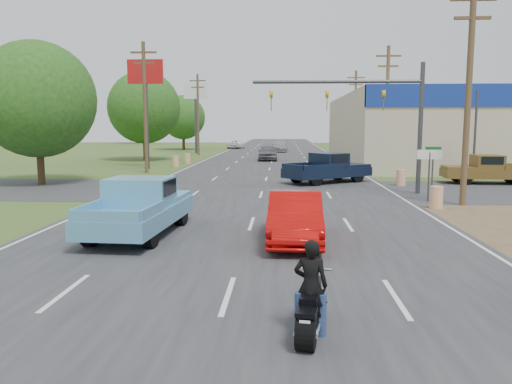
# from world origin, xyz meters

# --- Properties ---
(ground) EXTENTS (200.00, 200.00, 0.00)m
(ground) POSITION_xyz_m (0.00, 0.00, 0.00)
(ground) COLOR #3C5522
(ground) RESTS_ON ground
(main_road) EXTENTS (15.00, 180.00, 0.02)m
(main_road) POSITION_xyz_m (0.00, 40.00, 0.01)
(main_road) COLOR #2D2D30
(main_road) RESTS_ON ground
(cross_road) EXTENTS (120.00, 10.00, 0.02)m
(cross_road) POSITION_xyz_m (0.00, 18.00, 0.01)
(cross_road) COLOR #2D2D30
(cross_road) RESTS_ON ground
(utility_pole_1) EXTENTS (2.00, 0.28, 10.00)m
(utility_pole_1) POSITION_xyz_m (9.50, 13.00, 5.32)
(utility_pole_1) COLOR #4C3823
(utility_pole_1) RESTS_ON ground
(utility_pole_2) EXTENTS (2.00, 0.28, 10.00)m
(utility_pole_2) POSITION_xyz_m (9.50, 31.00, 5.32)
(utility_pole_2) COLOR #4C3823
(utility_pole_2) RESTS_ON ground
(utility_pole_3) EXTENTS (2.00, 0.28, 10.00)m
(utility_pole_3) POSITION_xyz_m (9.50, 49.00, 5.32)
(utility_pole_3) COLOR #4C3823
(utility_pole_3) RESTS_ON ground
(utility_pole_5) EXTENTS (2.00, 0.28, 10.00)m
(utility_pole_5) POSITION_xyz_m (-9.50, 28.00, 5.32)
(utility_pole_5) COLOR #4C3823
(utility_pole_5) RESTS_ON ground
(utility_pole_6) EXTENTS (2.00, 0.28, 10.00)m
(utility_pole_6) POSITION_xyz_m (-9.50, 52.00, 5.32)
(utility_pole_6) COLOR #4C3823
(utility_pole_6) RESTS_ON ground
(tree_0) EXTENTS (7.14, 7.14, 8.84)m
(tree_0) POSITION_xyz_m (-14.00, 20.00, 5.26)
(tree_0) COLOR #422D19
(tree_0) RESTS_ON ground
(tree_1) EXTENTS (7.56, 7.56, 9.36)m
(tree_1) POSITION_xyz_m (-13.50, 42.00, 5.57)
(tree_1) COLOR #422D19
(tree_1) RESTS_ON ground
(tree_2) EXTENTS (6.72, 6.72, 8.32)m
(tree_2) POSITION_xyz_m (-14.20, 66.00, 4.95)
(tree_2) COLOR #422D19
(tree_2) RESTS_ON ground
(tree_5) EXTENTS (7.98, 7.98, 9.88)m
(tree_5) POSITION_xyz_m (30.00, 95.00, 5.88)
(tree_5) COLOR #422D19
(tree_5) RESTS_ON ground
(tree_6) EXTENTS (8.82, 8.82, 10.92)m
(tree_6) POSITION_xyz_m (-30.00, 95.00, 6.51)
(tree_6) COLOR #422D19
(tree_6) RESTS_ON ground
(barrel_0) EXTENTS (0.56, 0.56, 1.00)m
(barrel_0) POSITION_xyz_m (8.00, 12.00, 0.50)
(barrel_0) COLOR orange
(barrel_0) RESTS_ON ground
(barrel_1) EXTENTS (0.56, 0.56, 1.00)m
(barrel_1) POSITION_xyz_m (8.40, 20.50, 0.50)
(barrel_1) COLOR orange
(barrel_1) RESTS_ON ground
(barrel_2) EXTENTS (0.56, 0.56, 1.00)m
(barrel_2) POSITION_xyz_m (-8.50, 34.00, 0.50)
(barrel_2) COLOR orange
(barrel_2) RESTS_ON ground
(barrel_3) EXTENTS (0.56, 0.56, 1.00)m
(barrel_3) POSITION_xyz_m (-8.20, 38.00, 0.50)
(barrel_3) COLOR orange
(barrel_3) RESTS_ON ground
(pole_sign_left_near) EXTENTS (3.00, 0.35, 9.20)m
(pole_sign_left_near) POSITION_xyz_m (-10.50, 32.00, 7.17)
(pole_sign_left_near) COLOR #3F3F44
(pole_sign_left_near) RESTS_ON ground
(pole_sign_left_far) EXTENTS (3.00, 0.35, 9.20)m
(pole_sign_left_far) POSITION_xyz_m (-10.50, 56.00, 7.17)
(pole_sign_left_far) COLOR #3F3F44
(pole_sign_left_far) RESTS_ON ground
(lane_sign) EXTENTS (1.20, 0.08, 2.52)m
(lane_sign) POSITION_xyz_m (8.20, 14.00, 1.90)
(lane_sign) COLOR #3F3F44
(lane_sign) RESTS_ON ground
(street_name_sign) EXTENTS (0.80, 0.08, 2.61)m
(street_name_sign) POSITION_xyz_m (8.80, 15.50, 1.61)
(street_name_sign) COLOR #3F3F44
(street_name_sign) RESTS_ON ground
(signal_mast) EXTENTS (9.12, 0.40, 7.00)m
(signal_mast) POSITION_xyz_m (5.82, 17.00, 4.80)
(signal_mast) COLOR #3F3F44
(signal_mast) RESTS_ON ground
(red_convertible) EXTENTS (1.73, 4.75, 1.56)m
(red_convertible) POSITION_xyz_m (1.57, 5.23, 0.78)
(red_convertible) COLOR #B80A08
(red_convertible) RESTS_ON ground
(motorcycle) EXTENTS (0.73, 2.05, 1.04)m
(motorcycle) POSITION_xyz_m (1.66, -2.01, 0.46)
(motorcycle) COLOR black
(motorcycle) RESTS_ON ground
(rider) EXTENTS (0.65, 0.48, 1.63)m
(rider) POSITION_xyz_m (1.67, -1.97, 0.82)
(rider) COLOR black
(rider) RESTS_ON ground
(blue_pickup) EXTENTS (2.60, 5.96, 1.93)m
(blue_pickup) POSITION_xyz_m (-3.64, 6.08, 0.98)
(blue_pickup) COLOR black
(blue_pickup) RESTS_ON ground
(navy_pickup) EXTENTS (6.03, 5.26, 1.93)m
(navy_pickup) POSITION_xyz_m (4.14, 22.02, 0.98)
(navy_pickup) COLOR black
(navy_pickup) RESTS_ON ground
(brown_pickup) EXTENTS (5.67, 2.50, 1.84)m
(brown_pickup) POSITION_xyz_m (14.08, 22.01, 0.93)
(brown_pickup) COLOR black
(brown_pickup) RESTS_ON ground
(distant_car_grey) EXTENTS (2.12, 4.99, 1.68)m
(distant_car_grey) POSITION_xyz_m (-0.50, 42.86, 0.84)
(distant_car_grey) COLOR #5B5B60
(distant_car_grey) RESTS_ON ground
(distant_car_silver) EXTENTS (2.33, 5.32, 1.52)m
(distant_car_silver) POSITION_xyz_m (0.64, 60.47, 0.76)
(distant_car_silver) COLOR #A3A3A8
(distant_car_silver) RESTS_ON ground
(distant_car_white) EXTENTS (2.76, 5.20, 1.39)m
(distant_car_white) POSITION_xyz_m (-6.50, 70.87, 0.70)
(distant_car_white) COLOR white
(distant_car_white) RESTS_ON ground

